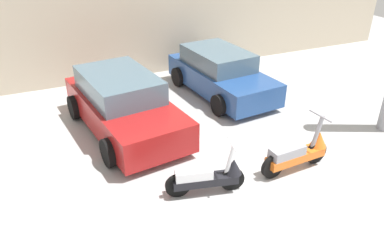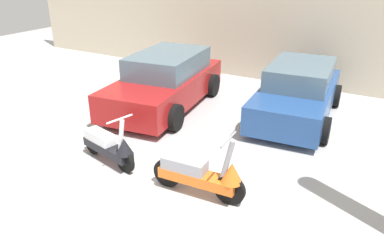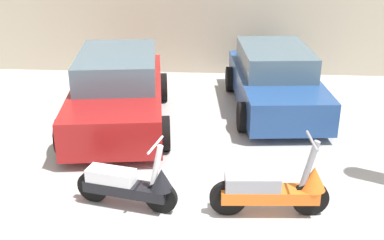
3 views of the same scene
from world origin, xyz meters
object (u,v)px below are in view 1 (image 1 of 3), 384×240
at_px(car_rear_left, 123,104).
at_px(car_rear_center, 220,73).
at_px(scooter_front_right, 299,152).
at_px(scooter_front_left, 209,176).

height_order(car_rear_left, car_rear_center, car_rear_left).
height_order(scooter_front_right, car_rear_left, car_rear_left).
relative_size(scooter_front_right, car_rear_left, 0.39).
bearing_deg(car_rear_left, scooter_front_right, 34.25).
bearing_deg(scooter_front_right, scooter_front_left, 175.09).
bearing_deg(car_rear_center, scooter_front_right, -10.38).
height_order(scooter_front_left, car_rear_left, car_rear_left).
distance_m(scooter_front_left, car_rear_center, 4.65).
distance_m(scooter_front_right, car_rear_center, 4.08).
bearing_deg(scooter_front_right, car_rear_center, 81.43).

